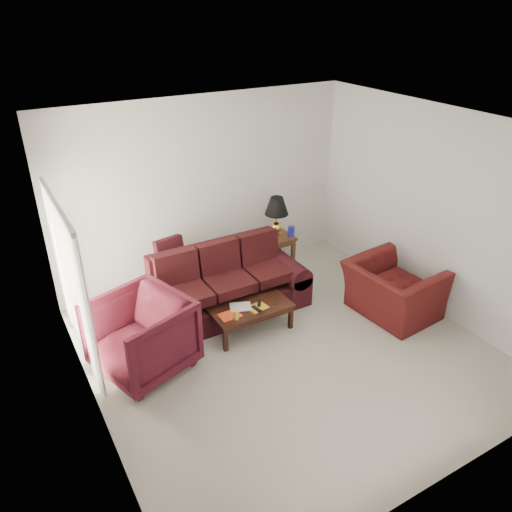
# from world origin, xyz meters

# --- Properties ---
(floor) EXTENTS (5.00, 5.00, 0.00)m
(floor) POSITION_xyz_m (0.00, 0.00, 0.00)
(floor) COLOR beige
(floor) RESTS_ON ground
(blinds) EXTENTS (0.10, 2.00, 2.16)m
(blinds) POSITION_xyz_m (-2.42, 1.30, 1.08)
(blinds) COLOR silver
(blinds) RESTS_ON ground
(sofa) EXTENTS (2.48, 1.14, 1.00)m
(sofa) POSITION_xyz_m (-0.29, 1.23, 0.50)
(sofa) COLOR black
(sofa) RESTS_ON ground
(throw_pillow) EXTENTS (0.49, 0.30, 0.47)m
(throw_pillow) POSITION_xyz_m (-0.83, 2.07, 0.78)
(throw_pillow) COLOR black
(throw_pillow) RESTS_ON sofa
(end_table) EXTENTS (0.60, 0.60, 0.60)m
(end_table) POSITION_xyz_m (1.09, 2.07, 0.30)
(end_table) COLOR brown
(end_table) RESTS_ON ground
(table_lamp) EXTENTS (0.42, 0.42, 0.68)m
(table_lamp) POSITION_xyz_m (1.14, 2.12, 0.95)
(table_lamp) COLOR gold
(table_lamp) RESTS_ON end_table
(clock) EXTENTS (0.15, 0.09, 0.14)m
(clock) POSITION_xyz_m (0.96, 1.94, 0.68)
(clock) COLOR silver
(clock) RESTS_ON end_table
(blue_canister) EXTENTS (0.13, 0.13, 0.17)m
(blue_canister) POSITION_xyz_m (1.33, 1.93, 0.69)
(blue_canister) COLOR #171D99
(blue_canister) RESTS_ON end_table
(picture_frame) EXTENTS (0.21, 0.22, 0.06)m
(picture_frame) POSITION_xyz_m (0.98, 2.19, 0.69)
(picture_frame) COLOR silver
(picture_frame) RESTS_ON end_table
(floor_lamp) EXTENTS (0.34, 0.34, 1.68)m
(floor_lamp) POSITION_xyz_m (-2.31, 2.03, 0.84)
(floor_lamp) COLOR white
(floor_lamp) RESTS_ON ground
(armchair_left) EXTENTS (1.39, 1.37, 1.01)m
(armchair_left) POSITION_xyz_m (-1.80, 0.61, 0.51)
(armchair_left) COLOR #46101A
(armchair_left) RESTS_ON ground
(armchair_right) EXTENTS (1.19, 1.33, 0.81)m
(armchair_right) POSITION_xyz_m (1.83, -0.04, 0.40)
(armchair_right) COLOR #471010
(armchair_right) RESTS_ON ground
(coffee_table) EXTENTS (1.22, 0.73, 0.40)m
(coffee_table) POSITION_xyz_m (-0.21, 0.63, 0.20)
(coffee_table) COLOR black
(coffee_table) RESTS_ON ground
(magazine_red) EXTENTS (0.30, 0.23, 0.02)m
(magazine_red) POSITION_xyz_m (-0.57, 0.57, 0.41)
(magazine_red) COLOR red
(magazine_red) RESTS_ON coffee_table
(magazine_white) EXTENTS (0.36, 0.32, 0.02)m
(magazine_white) POSITION_xyz_m (-0.34, 0.69, 0.41)
(magazine_white) COLOR beige
(magazine_white) RESTS_ON coffee_table
(magazine_orange) EXTENTS (0.30, 0.24, 0.02)m
(magazine_orange) POSITION_xyz_m (-0.15, 0.56, 0.41)
(magazine_orange) COLOR gold
(magazine_orange) RESTS_ON coffee_table
(remote_a) EXTENTS (0.08, 0.18, 0.02)m
(remote_a) POSITION_xyz_m (-0.19, 0.51, 0.43)
(remote_a) COLOR black
(remote_a) RESTS_ON coffee_table
(remote_b) EXTENTS (0.13, 0.17, 0.02)m
(remote_b) POSITION_xyz_m (-0.08, 0.62, 0.43)
(remote_b) COLOR black
(remote_b) RESTS_ON coffee_table
(yellow_glass) EXTENTS (0.08, 0.08, 0.13)m
(yellow_glass) POSITION_xyz_m (-0.53, 0.47, 0.47)
(yellow_glass) COLOR gold
(yellow_glass) RESTS_ON coffee_table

